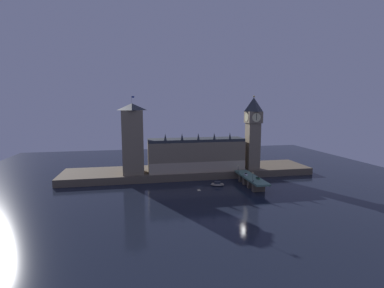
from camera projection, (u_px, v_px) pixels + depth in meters
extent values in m
plane|color=black|center=(199.00, 187.00, 214.34)|extent=(400.00, 400.00, 0.00)
cube|color=brown|center=(190.00, 172.00, 251.85)|extent=(220.00, 42.00, 6.06)
cube|color=#7F7056|center=(196.00, 156.00, 242.67)|extent=(82.77, 20.86, 25.63)
cube|color=tan|center=(199.00, 168.00, 233.53)|extent=(82.77, 0.20, 9.23)
cube|color=#2D3338|center=(196.00, 140.00, 240.76)|extent=(82.77, 19.19, 2.40)
cone|color=#2D3338|center=(165.00, 137.00, 226.35)|extent=(2.40, 2.40, 5.64)
cone|color=#2D3338|center=(182.00, 137.00, 228.98)|extent=(2.40, 2.40, 5.64)
cone|color=#2D3338|center=(198.00, 136.00, 231.60)|extent=(2.40, 2.40, 5.64)
cone|color=#2D3338|center=(214.00, 136.00, 234.22)|extent=(2.40, 2.40, 5.64)
cone|color=#2D3338|center=(230.00, 136.00, 236.84)|extent=(2.40, 2.40, 5.64)
cube|color=#7F7056|center=(253.00, 146.00, 247.22)|extent=(10.66, 10.66, 41.16)
cube|color=#7F7056|center=(253.00, 117.00, 243.75)|extent=(12.58, 12.58, 9.99)
cylinder|color=beige|center=(256.00, 118.00, 237.51)|extent=(7.67, 0.25, 7.67)
cylinder|color=beige|center=(250.00, 117.00, 249.98)|extent=(7.67, 0.25, 7.67)
cylinder|color=beige|center=(260.00, 117.00, 244.96)|extent=(0.25, 7.67, 7.67)
cylinder|color=beige|center=(246.00, 117.00, 242.53)|extent=(0.25, 7.67, 7.67)
cube|color=black|center=(257.00, 117.00, 237.25)|extent=(0.36, 0.10, 5.75)
pyramid|color=#2D3338|center=(254.00, 105.00, 242.24)|extent=(12.58, 12.58, 12.20)
sphere|color=gold|center=(254.00, 96.00, 241.30)|extent=(1.60, 1.60, 1.60)
cube|color=#7F7056|center=(133.00, 142.00, 229.72)|extent=(16.96, 16.96, 52.56)
pyramid|color=#2D3338|center=(132.00, 107.00, 225.76)|extent=(17.30, 17.30, 5.60)
cylinder|color=#99999E|center=(132.00, 100.00, 224.97)|extent=(0.24, 0.24, 6.00)
cube|color=navy|center=(133.00, 97.00, 224.90)|extent=(2.00, 0.08, 1.20)
cube|color=slate|center=(251.00, 177.00, 216.26)|extent=(10.73, 46.00, 1.40)
cube|color=brown|center=(258.00, 187.00, 203.36)|extent=(9.12, 3.20, 6.10)
cube|color=brown|center=(253.00, 184.00, 212.30)|extent=(9.12, 3.20, 6.10)
cube|color=brown|center=(249.00, 181.00, 221.25)|extent=(9.12, 3.20, 6.10)
cube|color=brown|center=(244.00, 178.00, 230.19)|extent=(9.12, 3.20, 6.10)
cube|color=white|center=(246.00, 174.00, 220.62)|extent=(1.83, 3.94, 0.91)
cube|color=black|center=(246.00, 174.00, 220.52)|extent=(1.50, 1.77, 0.45)
cylinder|color=black|center=(244.00, 174.00, 221.68)|extent=(0.22, 0.64, 0.64)
cylinder|color=black|center=(246.00, 174.00, 222.01)|extent=(0.22, 0.64, 0.64)
cylinder|color=black|center=(245.00, 175.00, 219.31)|extent=(0.22, 0.64, 0.64)
cylinder|color=black|center=(247.00, 175.00, 219.64)|extent=(0.22, 0.64, 0.64)
cube|color=#235633|center=(258.00, 178.00, 209.32)|extent=(1.74, 4.11, 0.77)
cube|color=black|center=(258.00, 177.00, 209.24)|extent=(1.43, 1.85, 0.45)
cylinder|color=black|center=(260.00, 179.00, 208.27)|extent=(0.22, 0.64, 0.64)
cylinder|color=black|center=(258.00, 179.00, 207.96)|extent=(0.22, 0.64, 0.64)
cylinder|color=black|center=(258.00, 178.00, 210.75)|extent=(0.22, 0.64, 0.64)
cylinder|color=black|center=(256.00, 178.00, 210.44)|extent=(0.22, 0.64, 0.64)
cylinder|color=black|center=(253.00, 182.00, 200.44)|extent=(0.28, 0.28, 0.86)
cylinder|color=black|center=(253.00, 180.00, 200.33)|extent=(0.38, 0.38, 0.71)
sphere|color=tan|center=(253.00, 180.00, 200.26)|extent=(0.23, 0.23, 0.23)
cylinder|color=#2D3333|center=(253.00, 182.00, 200.85)|extent=(0.56, 0.56, 0.50)
cylinder|color=#2D3333|center=(253.00, 177.00, 200.42)|extent=(0.18, 0.18, 5.83)
sphere|color=#F9E5A3|center=(253.00, 173.00, 199.95)|extent=(0.60, 0.60, 0.60)
sphere|color=#F9E5A3|center=(252.00, 173.00, 199.91)|extent=(0.44, 0.44, 0.44)
sphere|color=#F9E5A3|center=(253.00, 173.00, 200.08)|extent=(0.44, 0.44, 0.44)
cylinder|color=#2D3333|center=(238.00, 172.00, 229.47)|extent=(0.56, 0.56, 0.50)
cylinder|color=#2D3333|center=(238.00, 169.00, 229.13)|extent=(0.18, 0.18, 4.57)
sphere|color=#F9E5A3|center=(238.00, 166.00, 228.74)|extent=(0.60, 0.60, 0.60)
sphere|color=#F9E5A3|center=(238.00, 166.00, 228.71)|extent=(0.44, 0.44, 0.44)
sphere|color=#F9E5A3|center=(239.00, 166.00, 228.88)|extent=(0.44, 0.44, 0.44)
ellipsoid|color=#B2A893|center=(217.00, 185.00, 217.55)|extent=(11.28, 7.43, 1.68)
cube|color=tan|center=(217.00, 184.00, 217.45)|extent=(9.82, 6.17, 0.24)
cube|color=#2D333D|center=(217.00, 183.00, 217.32)|extent=(5.29, 4.14, 1.68)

